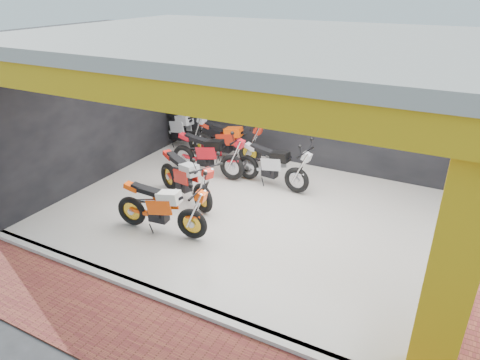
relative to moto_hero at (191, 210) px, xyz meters
The scene contains 15 objects.
ground 1.04m from the moto_hero, 45.96° to the right, with size 80.00×80.00×0.00m, color #2D2D30.
showroom_floor 1.70m from the moto_hero, 70.62° to the left, with size 8.00×6.00×0.10m, color white.
showroom_ceiling 3.27m from the moto_hero, 70.62° to the left, with size 8.40×6.40×0.20m, color beige.
back_wall 4.71m from the moto_hero, 83.55° to the left, with size 8.20×0.20×3.50m, color black.
left_wall 4.01m from the moto_hero, 157.75° to the left, with size 0.20×6.20×3.50m, color black.
corner_column 4.57m from the moto_hero, 16.74° to the right, with size 0.50×0.50×3.50m, color yellow.
header_beam_front 3.04m from the moto_hero, 71.41° to the right, with size 8.40×0.30×0.40m, color yellow.
floor_kerb 1.77m from the moto_hero, 71.63° to the right, with size 8.00×0.20×0.10m, color white.
paver_front 2.49m from the moto_hero, 77.53° to the right, with size 9.00×1.40×0.03m, color brown.
moto_hero is the anchor object (origin of this frame).
moto_row_a 1.03m from the moto_hero, 111.12° to the left, with size 2.13×0.79×1.30m, color red, non-canonical shape.
moto_row_b 2.92m from the moto_hero, 69.24° to the left, with size 2.05×0.76×1.25m, color #AAACB1, non-canonical shape.
moto_row_c 3.78m from the moto_hero, 99.84° to the left, with size 2.18×0.81×1.33m, color red, non-canonical shape.
moto_row_d 2.74m from the moto_hero, 102.85° to the left, with size 2.15×0.80×1.32m, color red, non-canonical shape.
moto_row_e 4.37m from the moto_hero, 121.55° to the left, with size 2.34×0.87×1.43m, color #B4B6BC, non-canonical shape.
Camera 1 is at (3.47, -5.15, 4.53)m, focal length 32.00 mm.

